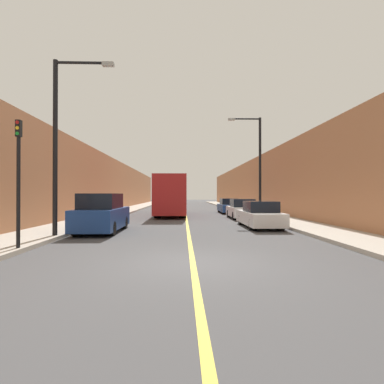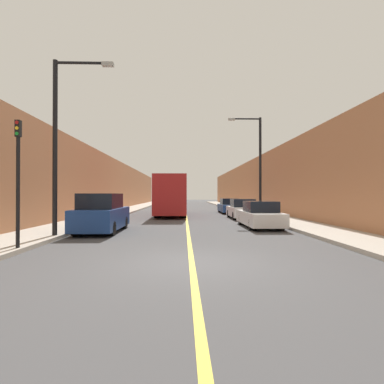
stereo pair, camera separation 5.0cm
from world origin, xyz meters
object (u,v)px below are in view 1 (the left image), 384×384
Objects in this scene: parked_suv_left at (102,214)px; car_right_far at (229,206)px; bus at (172,195)px; traffic_light at (18,178)px; car_right_near at (260,216)px; street_lamp_left at (61,135)px; car_right_mid at (242,210)px; street_lamp_right at (257,160)px.

parked_suv_left is 0.98× the size of car_right_far.
traffic_light is at bearing -103.92° from bus.
street_lamp_left is (-9.69, -4.16, 3.77)m from car_right_near.
parked_suv_left is 1.07× the size of car_right_mid.
traffic_light is at bearing -126.58° from car_right_mid.
street_lamp_left is at bearing -119.70° from car_right_far.
car_right_far is 0.63× the size of street_lamp_left.
bus is at bearing 147.27° from street_lamp_right.
bus is 2.21× the size of car_right_far.
street_lamp_right reaches higher than car_right_near.
car_right_far is at bearing 60.30° from street_lamp_left.
car_right_mid is at bearing -90.23° from car_right_far.
traffic_light is (-11.18, -13.18, -2.13)m from street_lamp_right.
bus is 2.22× the size of car_right_near.
bus is 8.55m from street_lamp_right.
parked_suv_left is 0.62× the size of street_lamp_left.
traffic_light is at bearing -143.72° from car_right_near.
traffic_light is (-1.30, -5.25, 1.54)m from parked_suv_left.
car_right_near is 0.61× the size of street_lamp_right.
traffic_light is (-10.03, -13.51, 1.74)m from car_right_mid.
traffic_light is at bearing -130.30° from street_lamp_right.
bus is at bearing 73.77° from street_lamp_left.
car_right_near is 6.31m from car_right_mid.
car_right_far is at bearing 88.95° from car_right_near.
bus is 12.73m from parked_suv_left.
car_right_far is 22.85m from traffic_light.
street_lamp_right is at bearing 77.10° from car_right_near.
parked_suv_left is at bearing -141.22° from street_lamp_right.
street_lamp_right is at bearing -32.73° from bus.
car_right_mid is 0.56× the size of street_lamp_right.
bus is at bearing -153.20° from car_right_far.
car_right_mid is at bearing 43.45° from parked_suv_left.
parked_suv_left is 17.54m from car_right_far.
street_lamp_left is at bearing 87.64° from traffic_light.
car_right_mid is 0.91× the size of car_right_far.
street_lamp_left is 15.00m from street_lamp_right.
car_right_mid is at bearing 46.60° from street_lamp_left.
street_lamp_left is (-9.93, -17.41, 3.77)m from car_right_far.
car_right_far is (0.03, 6.94, -0.02)m from car_right_mid.
car_right_mid is 14.89m from street_lamp_left.
bus is at bearing 144.42° from car_right_mid.
street_lamp_right is at bearing -15.92° from car_right_mid.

